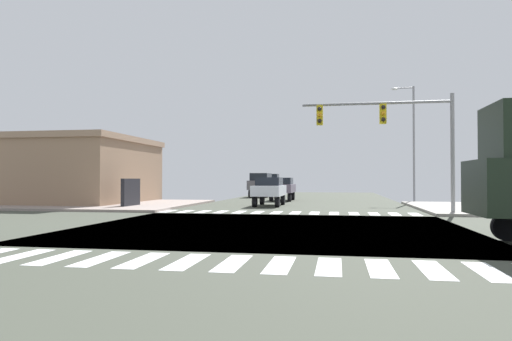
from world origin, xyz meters
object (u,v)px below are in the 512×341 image
bank_building (63,171)px  pickup_nearside_1 (271,183)px  suv_farside_1 (261,183)px  traffic_signal_mast (390,125)px  street_lamp (411,134)px  sedan_trailing_3 (269,189)px  sedan_leading_2 (283,187)px

bank_building → pickup_nearside_1: (12.19, 21.54, -1.08)m
bank_building → suv_farside_1: (12.19, 14.33, -0.98)m
traffic_signal_mast → street_lamp: 13.42m
traffic_signal_mast → street_lamp: (2.99, 13.06, 0.80)m
sedan_trailing_3 → suv_farside_1: bearing=-78.4°
street_lamp → pickup_nearside_1: street_lamp is taller
bank_building → traffic_signal_mast: bearing=-15.7°
street_lamp → sedan_leading_2: (-10.05, 0.28, -4.18)m
bank_building → street_lamp: bearing=15.0°
traffic_signal_mast → sedan_trailing_3: bearing=139.9°
bank_building → sedan_trailing_3: bearing=-1.3°
bank_building → sedan_leading_2: bearing=24.9°
sedan_trailing_3 → sedan_leading_2: bearing=-90.0°
traffic_signal_mast → street_lamp: size_ratio=0.84×
pickup_nearside_1 → sedan_leading_2: size_ratio=1.19×
street_lamp → traffic_signal_mast: bearing=-102.9°
pickup_nearside_1 → suv_farside_1: size_ratio=1.11×
bank_building → sedan_leading_2: 16.80m
street_lamp → sedan_trailing_3: (-10.05, -7.12, -4.18)m
suv_farside_1 → traffic_signal_mast: bearing=116.0°
pickup_nearside_1 → sedan_leading_2: bearing=101.7°
sedan_leading_2 → sedan_trailing_3: same height
traffic_signal_mast → suv_farside_1: size_ratio=1.63×
bank_building → suv_farside_1: bank_building is taller
traffic_signal_mast → pickup_nearside_1: (-10.06, 27.82, -3.20)m
traffic_signal_mast → bank_building: bearing=164.3°
street_lamp → sedan_trailing_3: 13.01m
sedan_leading_2 → street_lamp: bearing=178.4°
bank_building → pickup_nearside_1: size_ratio=2.56×
traffic_signal_mast → pickup_nearside_1: bearing=109.9°
traffic_signal_mast → suv_farside_1: 23.14m
pickup_nearside_1 → traffic_signal_mast: bearing=109.9°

